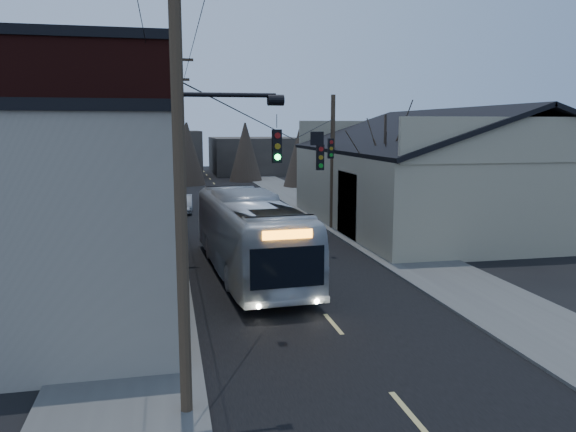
# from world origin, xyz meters

# --- Properties ---
(road_surface) EXTENTS (9.00, 110.00, 0.02)m
(road_surface) POSITION_xyz_m (0.00, 30.00, 0.01)
(road_surface) COLOR black
(road_surface) RESTS_ON ground
(sidewalk_left) EXTENTS (4.00, 110.00, 0.12)m
(sidewalk_left) POSITION_xyz_m (-6.50, 30.00, 0.06)
(sidewalk_left) COLOR #474744
(sidewalk_left) RESTS_ON ground
(sidewalk_right) EXTENTS (4.00, 110.00, 0.12)m
(sidewalk_right) POSITION_xyz_m (6.50, 30.00, 0.06)
(sidewalk_right) COLOR #474744
(sidewalk_right) RESTS_ON ground
(building_clapboard) EXTENTS (8.00, 8.00, 7.00)m
(building_clapboard) POSITION_xyz_m (-9.00, 9.00, 3.50)
(building_clapboard) COLOR slate
(building_clapboard) RESTS_ON ground
(building_brick) EXTENTS (10.00, 12.00, 10.00)m
(building_brick) POSITION_xyz_m (-10.00, 20.00, 5.00)
(building_brick) COLOR black
(building_brick) RESTS_ON ground
(building_left_far) EXTENTS (9.00, 14.00, 7.00)m
(building_left_far) POSITION_xyz_m (-9.50, 36.00, 3.50)
(building_left_far) COLOR #332D29
(building_left_far) RESTS_ON ground
(warehouse) EXTENTS (16.16, 20.60, 7.73)m
(warehouse) POSITION_xyz_m (13.00, 25.00, 2.70)
(warehouse) COLOR gray
(warehouse) RESTS_ON ground
(building_far_left) EXTENTS (10.00, 12.00, 6.00)m
(building_far_left) POSITION_xyz_m (-6.00, 65.00, 3.00)
(building_far_left) COLOR #332D29
(building_far_left) RESTS_ON ground
(building_far_right) EXTENTS (12.00, 14.00, 5.00)m
(building_far_right) POSITION_xyz_m (7.00, 70.00, 2.50)
(building_far_right) COLOR #332D29
(building_far_right) RESTS_ON ground
(bare_tree) EXTENTS (0.40, 0.40, 7.20)m
(bare_tree) POSITION_xyz_m (6.50, 20.00, 3.60)
(bare_tree) COLOR black
(bare_tree) RESTS_ON ground
(utility_lines) EXTENTS (11.24, 45.28, 10.50)m
(utility_lines) POSITION_xyz_m (-3.11, 24.14, 4.95)
(utility_lines) COLOR #382B1E
(utility_lines) RESTS_ON ground
(bus) EXTENTS (3.75, 12.96, 3.57)m
(bus) POSITION_xyz_m (-1.77, 15.07, 1.78)
(bus) COLOR #B3B9C0
(bus) RESTS_ON ground
(parked_car) EXTENTS (1.67, 4.14, 1.34)m
(parked_car) POSITION_xyz_m (-4.16, 34.21, 0.67)
(parked_car) COLOR #95989B
(parked_car) RESTS_ON ground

